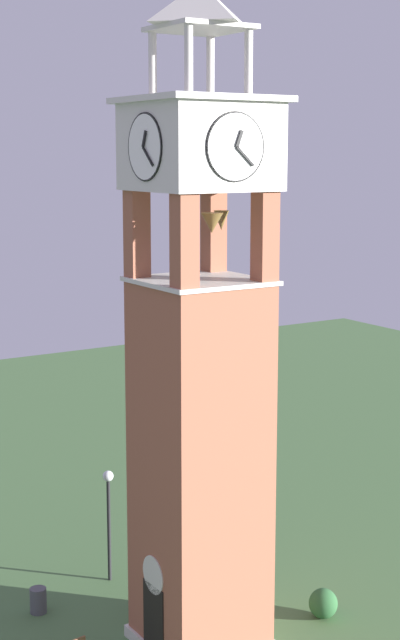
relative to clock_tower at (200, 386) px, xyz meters
The scene contains 4 objects.
clock_tower is the anchor object (origin of this frame).
lamp_post 7.30m from the clock_tower, behind, with size 0.36×0.36×3.83m.
trash_bin 9.13m from the clock_tower, 143.47° to the right, with size 0.52×0.52×0.80m, color #4C4C51.
shrub_near_entry 8.38m from the clock_tower, 80.88° to the left, with size 0.89×0.89×0.93m, color #28562D.
Camera 1 is at (21.57, -13.61, 14.15)m, focal length 53.11 mm.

